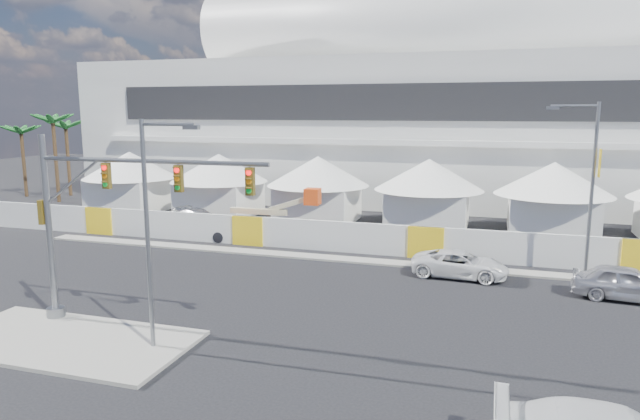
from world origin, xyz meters
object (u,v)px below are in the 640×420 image
(streetlight_curb, at_px, (588,178))
(lot_car_c, at_px, (199,218))
(pickup_curb, at_px, (460,264))
(boom_lift, at_px, (251,227))
(streetlight_median, at_px, (152,220))
(sedan_silver, at_px, (627,283))
(traffic_mast, at_px, (90,221))

(streetlight_curb, bearing_deg, lot_car_c, 166.59)
(pickup_curb, distance_m, boom_lift, 15.24)
(streetlight_curb, bearing_deg, boom_lift, 171.82)
(lot_car_c, xyz_separation_m, streetlight_median, (10.15, -21.41, 4.39))
(sedan_silver, distance_m, streetlight_curb, 5.88)
(sedan_silver, height_order, streetlight_curb, streetlight_curb)
(boom_lift, bearing_deg, lot_car_c, 148.98)
(sedan_silver, height_order, streetlight_median, streetlight_median)
(pickup_curb, distance_m, streetlight_curb, 8.11)
(traffic_mast, bearing_deg, lot_car_c, 107.20)
(traffic_mast, bearing_deg, sedan_silver, 24.82)
(pickup_curb, relative_size, traffic_mast, 0.49)
(boom_lift, bearing_deg, streetlight_median, -78.63)
(traffic_mast, xyz_separation_m, streetlight_curb, (20.75, 13.51, 0.97))
(streetlight_curb, height_order, boom_lift, streetlight_curb)
(pickup_curb, bearing_deg, sedan_silver, -97.92)
(traffic_mast, bearing_deg, streetlight_curb, 33.07)
(pickup_curb, height_order, lot_car_c, pickup_curb)
(traffic_mast, bearing_deg, pickup_curb, 39.68)
(streetlight_median, bearing_deg, traffic_mast, 159.63)
(lot_car_c, relative_size, traffic_mast, 0.46)
(streetlight_curb, xyz_separation_m, boom_lift, (-20.88, 3.00, -4.47))
(streetlight_curb, distance_m, boom_lift, 21.56)
(pickup_curb, bearing_deg, streetlight_curb, -72.77)
(streetlight_median, relative_size, boom_lift, 1.12)
(pickup_curb, height_order, traffic_mast, traffic_mast)
(boom_lift, bearing_deg, pickup_curb, -18.92)
(streetlight_median, relative_size, streetlight_curb, 0.91)
(sedan_silver, distance_m, pickup_curb, 8.14)
(traffic_mast, relative_size, streetlight_median, 1.23)
(boom_lift, bearing_deg, sedan_silver, -16.80)
(sedan_silver, distance_m, traffic_mast, 24.94)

